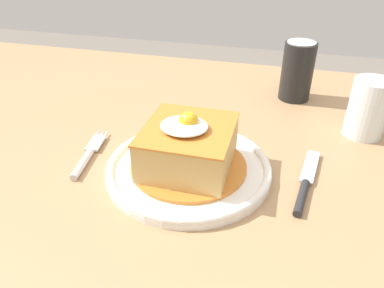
{
  "coord_description": "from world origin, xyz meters",
  "views": [
    {
      "loc": [
        0.19,
        -0.55,
        1.09
      ],
      "look_at": [
        0.06,
        -0.09,
        0.79
      ],
      "focal_mm": 34.44,
      "sensor_mm": 36.0,
      "label": 1
    }
  ],
  "objects_px": {
    "main_plate": "(189,168)",
    "knife": "(304,188)",
    "soda_can": "(297,71)",
    "drinking_glass": "(367,112)",
    "fork": "(87,157)"
  },
  "relations": [
    {
      "from": "main_plate",
      "to": "knife",
      "type": "height_order",
      "value": "main_plate"
    },
    {
      "from": "knife",
      "to": "soda_can",
      "type": "distance_m",
      "value": 0.33
    },
    {
      "from": "knife",
      "to": "drinking_glass",
      "type": "bearing_deg",
      "value": 62.95
    },
    {
      "from": "fork",
      "to": "soda_can",
      "type": "distance_m",
      "value": 0.46
    },
    {
      "from": "soda_can",
      "to": "drinking_glass",
      "type": "height_order",
      "value": "soda_can"
    },
    {
      "from": "main_plate",
      "to": "soda_can",
      "type": "height_order",
      "value": "soda_can"
    },
    {
      "from": "drinking_glass",
      "to": "fork",
      "type": "bearing_deg",
      "value": -155.27
    },
    {
      "from": "soda_can",
      "to": "drinking_glass",
      "type": "bearing_deg",
      "value": -46.09
    },
    {
      "from": "fork",
      "to": "knife",
      "type": "distance_m",
      "value": 0.34
    },
    {
      "from": "soda_can",
      "to": "drinking_glass",
      "type": "distance_m",
      "value": 0.18
    },
    {
      "from": "main_plate",
      "to": "drinking_glass",
      "type": "xyz_separation_m",
      "value": [
        0.27,
        0.2,
        0.04
      ]
    },
    {
      "from": "main_plate",
      "to": "knife",
      "type": "distance_m",
      "value": 0.17
    },
    {
      "from": "main_plate",
      "to": "fork",
      "type": "bearing_deg",
      "value": -176.91
    },
    {
      "from": "knife",
      "to": "drinking_glass",
      "type": "xyz_separation_m",
      "value": [
        0.1,
        0.2,
        0.04
      ]
    },
    {
      "from": "knife",
      "to": "fork",
      "type": "bearing_deg",
      "value": -178.72
    }
  ]
}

